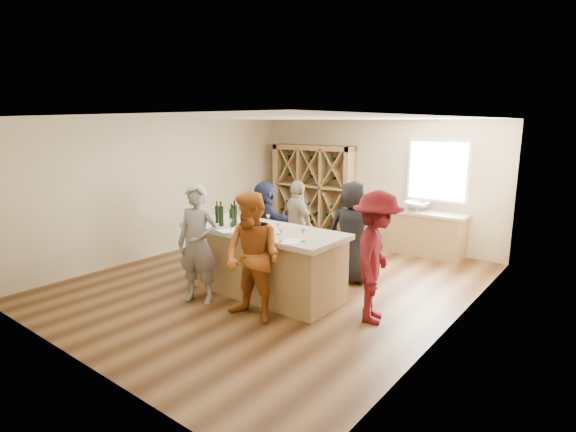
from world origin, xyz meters
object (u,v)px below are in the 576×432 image
Objects in this scene: wine_bottle_b at (221,216)px; person_far_right at (352,232)px; sink at (417,206)px; wine_rack at (313,190)px; wine_bottle_f at (252,223)px; tasting_counter_base at (263,263)px; wine_bottle_d at (232,218)px; person_near_right at (253,257)px; wine_bottle_a at (217,214)px; person_server at (376,257)px; wine_bottle_e at (246,220)px; wine_bottle_c at (235,215)px; person_far_mid at (297,225)px; person_far_left at (265,221)px; person_near_left at (198,244)px.

wine_bottle_b is 0.18× the size of person_far_right.
wine_bottle_b is (-1.68, -4.03, 0.23)m from sink.
wine_rack reaches higher than sink.
sink is at bearing 76.29° from wine_bottle_f.
wine_bottle_d is (-0.46, -0.23, 0.73)m from tasting_counter_base.
person_near_right is at bearing -56.65° from tasting_counter_base.
wine_bottle_a is at bearing 24.34° from person_far_right.
person_server is 1.04× the size of person_far_right.
wine_bottle_a is at bearing 178.79° from wine_bottle_e.
sink is at bearing 64.08° from wine_bottle_a.
wine_bottle_c is at bearing 142.55° from person_near_right.
person_server is (2.42, 0.27, -0.33)m from wine_bottle_c.
sink is 0.21× the size of tasting_counter_base.
wine_bottle_f is (-0.99, -4.04, 0.22)m from sink.
wine_bottle_e is 1.57m from person_far_mid.
wine_bottle_e is at bearing -138.55° from tasting_counter_base.
person_far_right is 1.11× the size of person_far_left.
person_far_mid reaches higher than wine_bottle_e.
wine_bottle_c is 0.13m from wine_bottle_d.
wine_bottle_f reaches higher than sink.
person_far_right reaches higher than person_far_mid.
wine_bottle_e is (1.46, -3.99, 0.12)m from wine_rack.
person_server reaches higher than wine_bottle_f.
person_server reaches higher than tasting_counter_base.
person_far_left reaches higher than wine_bottle_d.
wine_rack is 7.58× the size of wine_bottle_a.
tasting_counter_base is 1.43× the size of person_near_right.
wine_rack reaches higher than wine_bottle_d.
sink is at bearing -5.52° from person_server.
person_near_left reaches higher than wine_bottle_f.
person_near_right is (1.02, -0.63, -0.32)m from wine_bottle_d.
wine_bottle_b reaches higher than tasting_counter_base.
wine_rack reaches higher than wine_bottle_a.
wine_bottle_d is at bearing -110.58° from sink.
wine_bottle_c reaches higher than wine_bottle_b.
wine_bottle_c is at bearing 8.17° from wine_bottle_a.
tasting_counter_base is 1.41× the size of person_server.
tasting_counter_base is at bearing 12.41° from wine_bottle_c.
wine_bottle_c is 2.46m from person_server.
person_near_left is 1.00× the size of person_near_right.
person_server is 1.09× the size of person_far_mid.
wine_bottle_c is at bearing 112.08° from wine_bottle_d.
tasting_counter_base is at bearing 124.42° from person_far_mid.
person_far_mid is (1.36, -2.47, -0.26)m from wine_rack.
wine_bottle_c reaches higher than tasting_counter_base.
wine_bottle_e reaches higher than sink.
person_near_right reaches higher than wine_bottle_f.
wine_bottle_a is at bearing 77.18° from person_server.
wine_bottle_e is 0.16× the size of person_near_left.
person_near_left reaches higher than person_far_mid.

